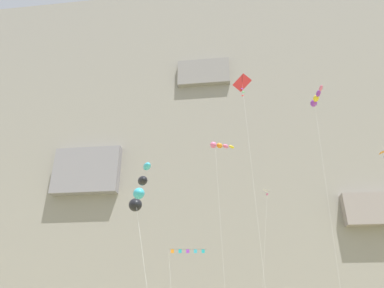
{
  "coord_description": "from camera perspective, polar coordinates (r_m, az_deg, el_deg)",
  "views": [
    {
      "loc": [
        4.97,
        -8.58,
        2.46
      ],
      "look_at": [
        1.29,
        22.07,
        17.24
      ],
      "focal_mm": 32.55,
      "sensor_mm": 36.0,
      "label": 1
    }
  ],
  "objects": [
    {
      "name": "cliff_face",
      "position": [
        84.36,
        2.81,
        -0.2
      ],
      "size": [
        180.0,
        27.48,
        77.24
      ],
      "color": "gray",
      "rests_on": "ground"
    },
    {
      "name": "kite_delta_mid_right",
      "position": [
        48.9,
        12.47,
        -8.94
      ],
      "size": [
        3.3,
        2.2,
        17.03
      ],
      "color": "white",
      "rests_on": "ground"
    },
    {
      "name": "kite_windsock_high_left",
      "position": [
        47.54,
        4.45,
        -0.28
      ],
      "size": [
        3.56,
        8.14,
        23.35
      ],
      "color": "pink",
      "rests_on": "ground"
    },
    {
      "name": "kite_delta_low_right",
      "position": [
        46.4,
        28.76,
        -2.13
      ],
      "size": [
        3.35,
        2.14,
        18.94
      ],
      "color": "orange",
      "rests_on": "ground"
    },
    {
      "name": "kite_windsock_upper_left",
      "position": [
        22.2,
        -8.76,
        -8.2
      ],
      "size": [
        3.12,
        5.86,
        9.93
      ],
      "color": "black",
      "rests_on": "ground"
    },
    {
      "name": "kite_windsock_low_center",
      "position": [
        48.32,
        19.63,
        6.94
      ],
      "size": [
        2.68,
        6.09,
        27.88
      ],
      "color": "purple",
      "rests_on": "ground"
    },
    {
      "name": "kite_banner_front_field",
      "position": [
        46.52,
        -0.87,
        -17.62
      ],
      "size": [
        4.93,
        6.03,
        9.59
      ],
      "color": "black",
      "rests_on": "ground"
    },
    {
      "name": "kite_diamond_far_left",
      "position": [
        44.91,
        8.28,
        9.38
      ],
      "size": [
        2.49,
        5.76,
        29.81
      ],
      "color": "red",
      "rests_on": "ground"
    }
  ]
}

